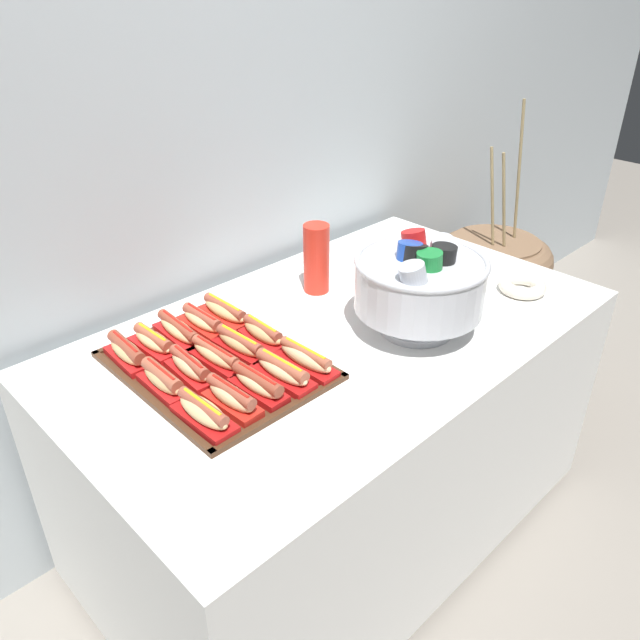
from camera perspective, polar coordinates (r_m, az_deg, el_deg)
ground_plane at (r=2.22m, az=1.46°, el=-18.04°), size 10.00×10.00×0.00m
back_wall at (r=1.92m, az=-10.31°, el=19.15°), size 6.00×0.10×2.60m
buffet_table at (r=1.94m, az=1.62°, el=-10.06°), size 1.53×0.89×0.77m
floor_vase at (r=2.87m, az=14.92°, el=1.09°), size 0.56×0.56×1.19m
serving_tray at (r=1.58m, az=-9.39°, el=-4.15°), size 0.41×0.53×0.01m
hot_dog_0 at (r=1.39m, az=-10.56°, el=-8.31°), size 0.07×0.17×0.06m
hot_dog_1 at (r=1.42m, az=-8.06°, el=-6.99°), size 0.07×0.16×0.06m
hot_dog_2 at (r=1.45m, az=-5.68°, el=-5.83°), size 0.06×0.16×0.06m
hot_dog_3 at (r=1.49m, az=-3.44°, el=-4.67°), size 0.07×0.18×0.06m
hot_dog_4 at (r=1.53m, az=-1.31°, el=-3.54°), size 0.06×0.18×0.06m
hot_dog_5 at (r=1.50m, az=-14.15°, el=-5.32°), size 0.06×0.16×0.06m
hot_dog_6 at (r=1.53m, az=-11.77°, el=-4.24°), size 0.07×0.16×0.06m
hot_dog_7 at (r=1.57m, az=-9.48°, el=-3.26°), size 0.06×0.18×0.06m
hot_dog_8 at (r=1.60m, az=-7.31°, el=-2.22°), size 0.06×0.17×0.06m
hot_dog_9 at (r=1.64m, az=-5.23°, el=-1.22°), size 0.07×0.16×0.06m
hot_dog_10 at (r=1.63m, az=-17.17°, el=-2.80°), size 0.07×0.16×0.06m
hot_dog_11 at (r=1.66m, az=-14.90°, el=-1.93°), size 0.07×0.16×0.06m
hot_dog_12 at (r=1.69m, az=-12.74°, el=-0.96°), size 0.07×0.19×0.06m
hot_dog_13 at (r=1.72m, az=-10.65°, el=-0.10°), size 0.07×0.17×0.06m
hot_dog_14 at (r=1.75m, az=-8.64°, el=0.77°), size 0.07×0.18×0.06m
punch_bowl at (r=1.67m, az=9.11°, el=3.47°), size 0.35×0.35×0.26m
cup_stack at (r=1.87m, az=-0.33°, el=5.63°), size 0.08×0.08×0.21m
donut at (r=2.00m, az=17.97°, el=2.97°), size 0.14×0.14×0.04m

